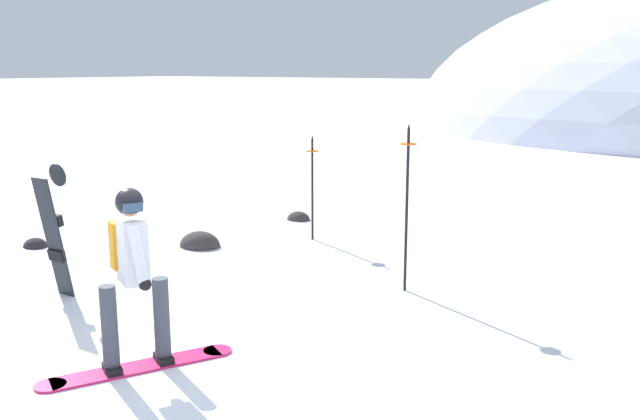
{
  "coord_description": "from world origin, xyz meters",
  "views": [
    {
      "loc": [
        4.52,
        -4.14,
        2.76
      ],
      "look_at": [
        -0.06,
        3.0,
        1.0
      ],
      "focal_mm": 38.74,
      "sensor_mm": 36.0,
      "label": 1
    }
  ],
  "objects_px": {
    "spare_snowboard": "(54,231)",
    "piste_marker_far": "(312,180)",
    "snowboarder_main": "(133,273)",
    "piste_marker_near": "(407,197)",
    "rock_small": "(200,246)",
    "rock_mid": "(298,220)",
    "rock_dark": "(35,247)"
  },
  "relations": [
    {
      "from": "spare_snowboard",
      "to": "piste_marker_far",
      "type": "relative_size",
      "value": 0.96
    },
    {
      "from": "spare_snowboard",
      "to": "rock_mid",
      "type": "xyz_separation_m",
      "value": [
        -0.01,
        5.18,
        -0.83
      ]
    },
    {
      "from": "piste_marker_far",
      "to": "rock_small",
      "type": "height_order",
      "value": "piste_marker_far"
    },
    {
      "from": "piste_marker_near",
      "to": "rock_small",
      "type": "distance_m",
      "value": 3.87
    },
    {
      "from": "snowboarder_main",
      "to": "rock_dark",
      "type": "distance_m",
      "value": 5.29
    },
    {
      "from": "snowboarder_main",
      "to": "spare_snowboard",
      "type": "xyz_separation_m",
      "value": [
        -2.33,
        0.9,
        -0.09
      ]
    },
    {
      "from": "piste_marker_near",
      "to": "rock_small",
      "type": "xyz_separation_m",
      "value": [
        -3.67,
        0.24,
        -1.2
      ]
    },
    {
      "from": "rock_mid",
      "to": "snowboarder_main",
      "type": "bearing_deg",
      "value": -68.94
    },
    {
      "from": "rock_dark",
      "to": "rock_mid",
      "type": "distance_m",
      "value": 4.51
    },
    {
      "from": "rock_mid",
      "to": "rock_small",
      "type": "distance_m",
      "value": 2.43
    },
    {
      "from": "rock_dark",
      "to": "snowboarder_main",
      "type": "bearing_deg",
      "value": -25.44
    },
    {
      "from": "spare_snowboard",
      "to": "rock_dark",
      "type": "distance_m",
      "value": 2.85
    },
    {
      "from": "piste_marker_near",
      "to": "rock_dark",
      "type": "distance_m",
      "value": 6.05
    },
    {
      "from": "rock_small",
      "to": "snowboarder_main",
      "type": "bearing_deg",
      "value": -55.03
    },
    {
      "from": "spare_snowboard",
      "to": "piste_marker_near",
      "type": "relative_size",
      "value": 0.78
    },
    {
      "from": "piste_marker_near",
      "to": "rock_mid",
      "type": "height_order",
      "value": "piste_marker_near"
    },
    {
      "from": "snowboarder_main",
      "to": "piste_marker_near",
      "type": "xyz_separation_m",
      "value": [
        1.11,
        3.42,
        0.28
      ]
    },
    {
      "from": "piste_marker_far",
      "to": "rock_dark",
      "type": "relative_size",
      "value": 4.22
    },
    {
      "from": "piste_marker_near",
      "to": "piste_marker_far",
      "type": "relative_size",
      "value": 1.24
    },
    {
      "from": "snowboarder_main",
      "to": "piste_marker_far",
      "type": "distance_m",
      "value": 5.15
    },
    {
      "from": "snowboarder_main",
      "to": "piste_marker_near",
      "type": "distance_m",
      "value": 3.6
    },
    {
      "from": "snowboarder_main",
      "to": "rock_dark",
      "type": "xyz_separation_m",
      "value": [
        -4.71,
        2.24,
        -0.92
      ]
    },
    {
      "from": "spare_snowboard",
      "to": "piste_marker_far",
      "type": "bearing_deg",
      "value": 75.92
    },
    {
      "from": "snowboarder_main",
      "to": "rock_dark",
      "type": "bearing_deg",
      "value": 154.56
    },
    {
      "from": "piste_marker_far",
      "to": "rock_dark",
      "type": "distance_m",
      "value": 4.47
    },
    {
      "from": "piste_marker_far",
      "to": "rock_dark",
      "type": "xyz_separation_m",
      "value": [
        -3.4,
        -2.74,
        -0.98
      ]
    },
    {
      "from": "piste_marker_far",
      "to": "rock_dark",
      "type": "bearing_deg",
      "value": -141.08
    },
    {
      "from": "spare_snowboard",
      "to": "piste_marker_far",
      "type": "distance_m",
      "value": 4.21
    },
    {
      "from": "spare_snowboard",
      "to": "rock_dark",
      "type": "relative_size",
      "value": 4.05
    },
    {
      "from": "snowboarder_main",
      "to": "piste_marker_near",
      "type": "height_order",
      "value": "piste_marker_near"
    },
    {
      "from": "rock_small",
      "to": "piste_marker_near",
      "type": "bearing_deg",
      "value": -3.77
    },
    {
      "from": "snowboarder_main",
      "to": "rock_small",
      "type": "bearing_deg",
      "value": 124.97
    }
  ]
}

